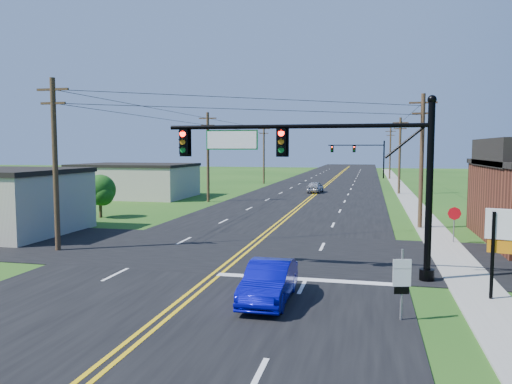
% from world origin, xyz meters
% --- Properties ---
extents(ground, '(260.00, 260.00, 0.00)m').
position_xyz_m(ground, '(0.00, 0.00, 0.00)').
color(ground, '#194413').
rests_on(ground, ground).
extents(road_main, '(16.00, 220.00, 0.04)m').
position_xyz_m(road_main, '(0.00, 50.00, 0.02)').
color(road_main, black).
rests_on(road_main, ground).
extents(road_cross, '(70.00, 10.00, 0.04)m').
position_xyz_m(road_cross, '(0.00, 12.00, 0.02)').
color(road_cross, black).
rests_on(road_cross, ground).
extents(sidewalk, '(2.00, 160.00, 0.08)m').
position_xyz_m(sidewalk, '(10.50, 40.00, 0.04)').
color(sidewalk, gray).
rests_on(sidewalk, ground).
extents(signal_mast_main, '(11.30, 0.60, 7.48)m').
position_xyz_m(signal_mast_main, '(4.34, 8.00, 4.75)').
color(signal_mast_main, black).
rests_on(signal_mast_main, ground).
extents(signal_mast_far, '(10.98, 0.60, 7.48)m').
position_xyz_m(signal_mast_far, '(4.44, 80.00, 4.55)').
color(signal_mast_far, black).
rests_on(signal_mast_far, ground).
extents(cream_bldg_far, '(12.20, 9.20, 3.70)m').
position_xyz_m(cream_bldg_far, '(-19.00, 38.00, 1.86)').
color(cream_bldg_far, beige).
rests_on(cream_bldg_far, ground).
extents(utility_pole_left_a, '(1.80, 0.28, 9.00)m').
position_xyz_m(utility_pole_left_a, '(-9.50, 10.00, 4.72)').
color(utility_pole_left_a, '#3B2C1A').
rests_on(utility_pole_left_a, ground).
extents(utility_pole_left_b, '(1.80, 0.28, 9.00)m').
position_xyz_m(utility_pole_left_b, '(-9.50, 35.00, 4.72)').
color(utility_pole_left_b, '#3B2C1A').
rests_on(utility_pole_left_b, ground).
extents(utility_pole_left_c, '(1.80, 0.28, 9.00)m').
position_xyz_m(utility_pole_left_c, '(-9.50, 62.00, 4.72)').
color(utility_pole_left_c, '#3B2C1A').
rests_on(utility_pole_left_c, ground).
extents(utility_pole_right_a, '(1.80, 0.28, 9.00)m').
position_xyz_m(utility_pole_right_a, '(9.80, 22.00, 4.72)').
color(utility_pole_right_a, '#3B2C1A').
rests_on(utility_pole_right_a, ground).
extents(utility_pole_right_b, '(1.80, 0.28, 9.00)m').
position_xyz_m(utility_pole_right_b, '(9.80, 48.00, 4.72)').
color(utility_pole_right_b, '#3B2C1A').
rests_on(utility_pole_right_b, ground).
extents(utility_pole_right_c, '(1.80, 0.28, 9.00)m').
position_xyz_m(utility_pole_right_c, '(9.80, 78.00, 4.72)').
color(utility_pole_right_c, '#3B2C1A').
rests_on(utility_pole_right_c, ground).
extents(tree_right_back, '(3.00, 3.00, 4.10)m').
position_xyz_m(tree_right_back, '(16.00, 26.00, 2.60)').
color(tree_right_back, '#3B2C1A').
rests_on(tree_right_back, ground).
extents(tree_left, '(2.40, 2.40, 3.37)m').
position_xyz_m(tree_left, '(-14.00, 22.00, 2.16)').
color(tree_left, '#3B2C1A').
rests_on(tree_left, ground).
extents(blue_car, '(1.48, 4.20, 1.38)m').
position_xyz_m(blue_car, '(3.10, 3.85, 0.69)').
color(blue_car, '#07089C').
rests_on(blue_car, ground).
extents(distant_car, '(1.94, 4.12, 1.36)m').
position_xyz_m(distant_car, '(-0.03, 47.68, 0.68)').
color(distant_car, '#AFB0B4').
rests_on(distant_car, ground).
extents(route_sign, '(0.56, 0.16, 2.28)m').
position_xyz_m(route_sign, '(7.50, 2.85, 1.33)').
color(route_sign, slate).
rests_on(route_sign, ground).
extents(stop_sign, '(0.74, 0.08, 2.09)m').
position_xyz_m(stop_sign, '(11.16, 16.80, 1.51)').
color(stop_sign, slate).
rests_on(stop_sign, ground).
extents(pylon_sign, '(1.60, 0.60, 3.27)m').
position_xyz_m(pylon_sign, '(11.26, 5.74, 2.39)').
color(pylon_sign, black).
rests_on(pylon_sign, ground).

